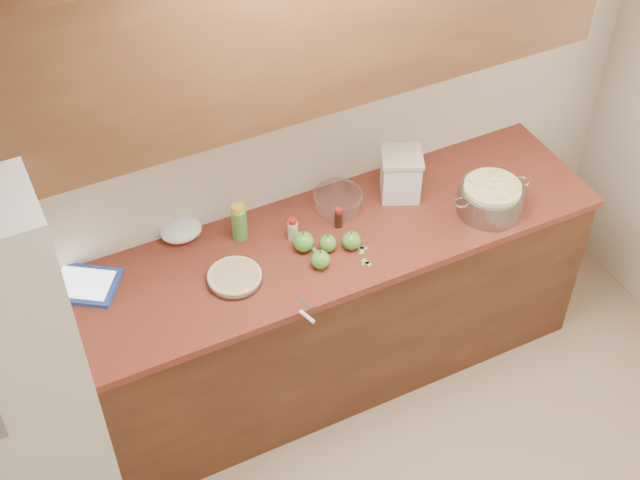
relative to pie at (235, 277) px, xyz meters
name	(u,v)px	position (x,y,z in m)	size (l,w,h in m)	color
room_shell	(529,457)	(0.41, -1.42, 0.36)	(3.60, 3.60, 3.60)	tan
counter_run	(316,312)	(0.41, 0.06, -0.48)	(2.64, 0.68, 0.92)	#5B3119
upper_cabinets	(296,17)	(0.41, 0.21, 1.01)	(2.60, 0.34, 0.70)	brown
pie	(235,277)	(0.00, 0.00, 0.00)	(0.24, 0.24, 0.04)	silver
colander	(491,198)	(1.21, -0.10, 0.05)	(0.39, 0.30, 0.15)	gray
flour_canister	(401,174)	(0.90, 0.18, 0.10)	(0.25, 0.25, 0.23)	white
tablet	(83,285)	(-0.58, 0.25, -0.01)	(0.36, 0.34, 0.02)	#2142A1
paring_knife	(307,314)	(0.19, -0.31, -0.01)	(0.07, 0.17, 0.02)	gray
lemon_bottle	(239,222)	(0.12, 0.24, 0.07)	(0.07, 0.07, 0.18)	#4C8C38
cinnamon_shaker	(293,229)	(0.33, 0.13, 0.03)	(0.05, 0.05, 0.11)	beige
vanilla_bottle	(339,218)	(0.54, 0.11, 0.03)	(0.04, 0.04, 0.10)	black
mixing_bowl	(338,199)	(0.60, 0.22, 0.03)	(0.23, 0.23, 0.09)	silver
paper_towel	(181,230)	(-0.11, 0.35, 0.02)	(0.19, 0.15, 0.08)	white
apple_left	(304,242)	(0.34, 0.04, 0.03)	(0.09, 0.09, 0.10)	#509D2D
apple_center	(328,243)	(0.43, -0.01, 0.02)	(0.08, 0.08, 0.09)	#509D2D
apple_front	(320,260)	(0.36, -0.08, 0.02)	(0.08, 0.08, 0.09)	#509D2D
apple_extra	(351,241)	(0.53, -0.04, 0.02)	(0.08, 0.08, 0.10)	#509D2D
peel_a	(366,264)	(0.54, -0.16, -0.02)	(0.03, 0.01, 0.00)	#83AE55
peel_b	(362,248)	(0.57, -0.07, -0.02)	(0.04, 0.02, 0.00)	#83AE55
peel_c	(315,251)	(0.38, 0.01, -0.02)	(0.04, 0.02, 0.00)	#83AE55
peel_d	(366,262)	(0.55, -0.15, -0.02)	(0.05, 0.02, 0.00)	#83AE55
peel_e	(362,250)	(0.56, -0.08, -0.02)	(0.05, 0.02, 0.00)	#83AE55
peel_f	(353,243)	(0.55, -0.02, -0.02)	(0.05, 0.02, 0.00)	#83AE55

